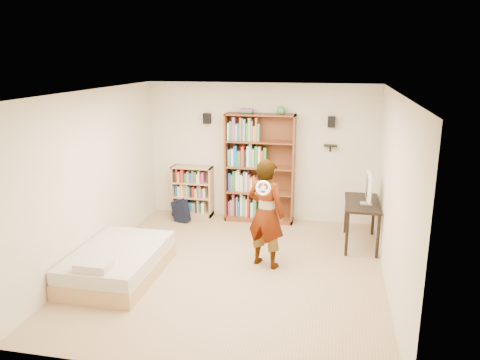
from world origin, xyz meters
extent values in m
cube|color=tan|center=(0.00, 0.00, 0.00)|extent=(4.50, 5.00, 0.01)
cube|color=silver|center=(0.00, 2.50, 1.35)|extent=(4.50, 0.02, 2.70)
cube|color=silver|center=(0.00, -2.50, 1.35)|extent=(4.50, 0.02, 2.70)
cube|color=silver|center=(-2.25, 0.00, 1.35)|extent=(0.02, 5.00, 2.70)
cube|color=silver|center=(2.25, 0.00, 1.35)|extent=(0.02, 5.00, 2.70)
cube|color=white|center=(0.00, 0.00, 2.70)|extent=(4.50, 5.00, 0.02)
cube|color=silver|center=(0.00, 2.47, 2.67)|extent=(4.50, 0.06, 0.06)
cube|color=silver|center=(0.00, -2.47, 2.67)|extent=(4.50, 0.06, 0.06)
cube|color=silver|center=(-2.22, 0.00, 2.67)|extent=(0.06, 5.00, 0.06)
cube|color=silver|center=(2.22, 0.00, 2.67)|extent=(0.06, 5.00, 0.06)
cube|color=black|center=(-1.05, 2.40, 2.00)|extent=(0.14, 0.12, 0.20)
cube|color=black|center=(1.35, 2.40, 2.00)|extent=(0.14, 0.12, 0.20)
cube|color=black|center=(1.35, 2.41, 1.55)|extent=(0.25, 0.16, 0.02)
imported|color=black|center=(0.45, 0.27, 0.85)|extent=(0.73, 0.61, 1.71)
torus|color=white|center=(0.45, -0.04, 1.35)|extent=(0.22, 0.08, 0.23)
camera|label=1|loc=(1.41, -6.45, 3.19)|focal=35.00mm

